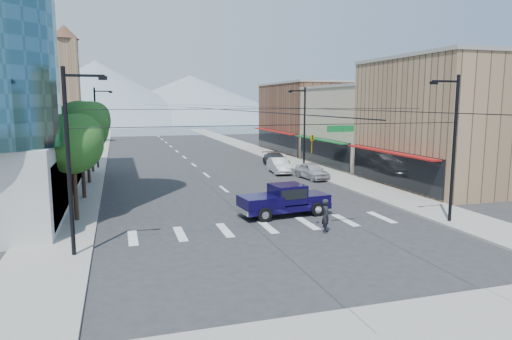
% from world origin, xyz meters
% --- Properties ---
extents(ground, '(160.00, 160.00, 0.00)m').
position_xyz_m(ground, '(0.00, 0.00, 0.00)').
color(ground, '#28282B').
rests_on(ground, ground).
extents(sidewalk_left, '(4.00, 120.00, 0.15)m').
position_xyz_m(sidewalk_left, '(-12.00, 40.00, 0.07)').
color(sidewalk_left, gray).
rests_on(sidewalk_left, ground).
extents(sidewalk_right, '(4.00, 120.00, 0.15)m').
position_xyz_m(sidewalk_right, '(12.00, 40.00, 0.07)').
color(sidewalk_right, gray).
rests_on(sidewalk_right, ground).
extents(sidewalk_cross, '(28.00, 4.00, 0.15)m').
position_xyz_m(sidewalk_cross, '(0.00, -12.00, 0.07)').
color(sidewalk_cross, gray).
rests_on(sidewalk_cross, ground).
extents(shop_near, '(12.00, 14.00, 11.00)m').
position_xyz_m(shop_near, '(20.00, 10.00, 5.50)').
color(shop_near, '#8C6B4C').
rests_on(shop_near, ground).
extents(shop_mid, '(12.00, 14.00, 9.00)m').
position_xyz_m(shop_mid, '(20.00, 24.00, 4.50)').
color(shop_mid, tan).
rests_on(shop_mid, ground).
extents(shop_far, '(12.00, 18.00, 10.00)m').
position_xyz_m(shop_far, '(20.00, 40.00, 5.00)').
color(shop_far, brown).
rests_on(shop_far, ground).
extents(clock_tower, '(4.80, 4.80, 20.40)m').
position_xyz_m(clock_tower, '(-16.50, 62.00, 10.64)').
color(clock_tower, '#8C6B4C').
rests_on(clock_tower, ground).
extents(mountain_left, '(80.00, 80.00, 22.00)m').
position_xyz_m(mountain_left, '(-15.00, 150.00, 11.00)').
color(mountain_left, gray).
rests_on(mountain_left, ground).
extents(mountain_right, '(90.00, 90.00, 18.00)m').
position_xyz_m(mountain_right, '(20.00, 160.00, 9.00)').
color(mountain_right, gray).
rests_on(mountain_right, ground).
extents(tree_near, '(3.65, 3.64, 6.71)m').
position_xyz_m(tree_near, '(-11.07, 6.10, 4.99)').
color(tree_near, black).
rests_on(tree_near, ground).
extents(tree_midnear, '(4.09, 4.09, 7.52)m').
position_xyz_m(tree_midnear, '(-11.07, 13.10, 5.59)').
color(tree_midnear, black).
rests_on(tree_midnear, ground).
extents(tree_midfar, '(3.65, 3.64, 6.71)m').
position_xyz_m(tree_midfar, '(-11.07, 20.10, 4.99)').
color(tree_midfar, black).
rests_on(tree_midfar, ground).
extents(tree_far, '(4.09, 4.09, 7.52)m').
position_xyz_m(tree_far, '(-11.07, 27.10, 5.59)').
color(tree_far, black).
rests_on(tree_far, ground).
extents(signal_rig, '(21.80, 0.20, 9.00)m').
position_xyz_m(signal_rig, '(0.19, -1.00, 4.64)').
color(signal_rig, black).
rests_on(signal_rig, ground).
extents(lamp_pole_nw, '(2.00, 0.25, 9.00)m').
position_xyz_m(lamp_pole_nw, '(-10.67, 30.00, 4.94)').
color(lamp_pole_nw, black).
rests_on(lamp_pole_nw, ground).
extents(lamp_pole_ne, '(2.00, 0.25, 9.00)m').
position_xyz_m(lamp_pole_ne, '(10.67, 22.00, 4.94)').
color(lamp_pole_ne, black).
rests_on(lamp_pole_ne, ground).
extents(pickup_truck, '(6.28, 2.89, 2.06)m').
position_xyz_m(pickup_truck, '(1.73, 3.85, 1.07)').
color(pickup_truck, '#0D0737').
rests_on(pickup_truck, ground).
extents(pedestrian, '(0.72, 0.84, 1.95)m').
position_xyz_m(pedestrian, '(2.64, -0.59, 0.97)').
color(pedestrian, black).
rests_on(pedestrian, ground).
extents(parked_car_near, '(2.25, 4.76, 1.57)m').
position_xyz_m(parked_car_near, '(9.40, 16.63, 0.79)').
color(parked_car_near, silver).
rests_on(parked_car_near, ground).
extents(parked_car_mid, '(2.16, 5.00, 1.60)m').
position_xyz_m(parked_car_mid, '(7.60, 21.09, 0.80)').
color(parked_car_mid, silver).
rests_on(parked_car_mid, ground).
extents(parked_car_far, '(2.26, 5.28, 1.52)m').
position_xyz_m(parked_car_far, '(9.07, 26.33, 0.76)').
color(parked_car_far, '#2F3032').
rests_on(parked_car_far, ground).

